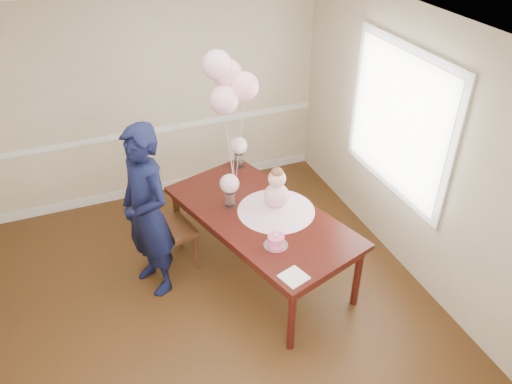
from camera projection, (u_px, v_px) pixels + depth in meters
name	position (u px, v px, depth m)	size (l,w,h in m)	color
floor	(209.00, 325.00, 4.81)	(4.50, 5.00, 0.00)	#331D0C
ceiling	(188.00, 49.00, 3.30)	(4.50, 5.00, 0.02)	white
wall_back	(142.00, 98.00, 5.98)	(4.50, 0.02, 2.70)	tan
wall_right	(428.00, 161.00, 4.74)	(0.02, 5.00, 2.70)	tan
chair_rail_trim	(147.00, 132.00, 6.23)	(4.50, 0.02, 0.07)	white
baseboard_trim	(154.00, 188.00, 6.70)	(4.50, 0.02, 0.12)	silver
window_frame	(399.00, 121.00, 5.01)	(0.02, 1.66, 1.56)	silver
window_blinds	(397.00, 121.00, 5.00)	(0.01, 1.50, 1.40)	white
dining_table_top	(261.00, 216.00, 5.02)	(1.03, 2.07, 0.05)	black
table_apron	(261.00, 222.00, 5.06)	(0.93, 1.97, 0.10)	black
table_leg_fl	(291.00, 320.00, 4.40)	(0.07, 0.07, 0.72)	black
table_leg_fr	(357.00, 276.00, 4.85)	(0.07, 0.07, 0.72)	black
table_leg_bl	(178.00, 219.00, 5.62)	(0.07, 0.07, 0.72)	black
table_leg_br	(239.00, 192.00, 6.08)	(0.07, 0.07, 0.72)	black
baby_skirt	(276.00, 206.00, 5.03)	(0.79, 0.79, 0.10)	#FCB9DE
baby_torso	(277.00, 195.00, 4.95)	(0.25, 0.25, 0.25)	#FFA1D5
baby_head	(277.00, 179.00, 4.84)	(0.18, 0.18, 0.18)	beige
baby_hair	(277.00, 173.00, 4.81)	(0.12, 0.12, 0.12)	brown
cake_platter	(276.00, 245.00, 4.60)	(0.23, 0.23, 0.01)	#BABABF
birthday_cake	(276.00, 241.00, 4.57)	(0.16, 0.16, 0.10)	#F04B8A
cake_flower_a	(276.00, 235.00, 4.53)	(0.03, 0.03, 0.03)	white
cake_flower_b	(277.00, 232.00, 4.56)	(0.03, 0.03, 0.03)	silver
rose_vase_near	(230.00, 199.00, 5.08)	(0.10, 0.10, 0.17)	silver
roses_near	(229.00, 184.00, 4.98)	(0.20, 0.20, 0.20)	beige
rose_vase_far	(239.00, 160.00, 5.73)	(0.10, 0.10, 0.17)	silver
roses_far	(239.00, 146.00, 5.63)	(0.20, 0.20, 0.20)	#FFD5DB
napkin	(294.00, 277.00, 4.25)	(0.21, 0.21, 0.01)	white
balloon_weight	(235.00, 185.00, 5.42)	(0.04, 0.04, 0.02)	#BCBCC0
balloon_a	(224.00, 100.00, 4.79)	(0.29, 0.29, 0.29)	#FFB4CD
balloon_b	(244.00, 86.00, 4.81)	(0.29, 0.29, 0.29)	#FFB4C5
balloon_c	(227.00, 73.00, 4.81)	(0.29, 0.29, 0.29)	#FFB4C3
balloon_d	(217.00, 65.00, 4.71)	(0.29, 0.29, 0.29)	#FFB4DC
balloon_ribbon_a	(230.00, 152.00, 5.15)	(0.00, 0.00, 0.87)	white
balloon_ribbon_b	(240.00, 145.00, 5.16)	(0.00, 0.00, 0.97)	white
balloon_ribbon_c	(232.00, 139.00, 5.16)	(0.00, 0.00, 1.08)	silver
balloon_ribbon_d	(227.00, 136.00, 5.11)	(0.00, 0.00, 1.18)	white
dining_chair_seat	(170.00, 231.00, 5.26)	(0.47, 0.47, 0.05)	#3C2010
chair_leg_fl	(164.00, 265.00, 5.18)	(0.04, 0.04, 0.46)	#3C2110
chair_leg_fr	(196.00, 251.00, 5.36)	(0.04, 0.04, 0.46)	#3B1C10
chair_leg_bl	(148.00, 246.00, 5.44)	(0.04, 0.04, 0.46)	#3A160F
chair_leg_br	(179.00, 233.00, 5.62)	(0.04, 0.04, 0.46)	#361F0E
chair_back_post_l	(156.00, 224.00, 4.86)	(0.04, 0.04, 0.59)	#311B0D
chair_back_post_r	(140.00, 205.00, 5.12)	(0.04, 0.04, 0.59)	#3E1511
chair_slat_low	(149.00, 224.00, 5.06)	(0.03, 0.42, 0.05)	black
chair_slat_mid	(147.00, 211.00, 4.97)	(0.03, 0.42, 0.05)	#3D1E10
chair_slat_top	(145.00, 197.00, 4.87)	(0.03, 0.42, 0.05)	#37150F
woman	(147.00, 213.00, 4.78)	(0.67, 0.44, 1.83)	black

